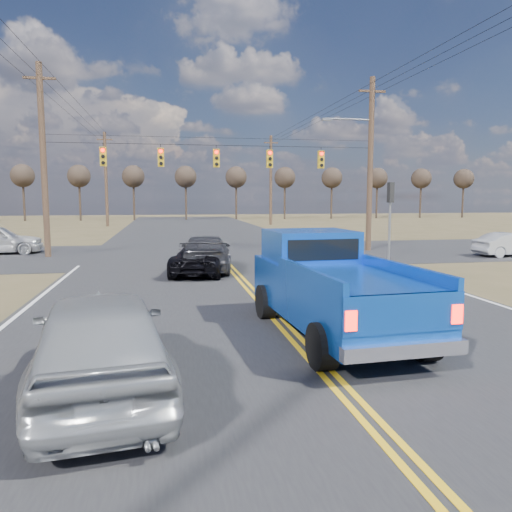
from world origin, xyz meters
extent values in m
plane|color=brown|center=(0.00, 0.00, 0.00)|extent=(160.00, 160.00, 0.00)
cube|color=#28282B|center=(0.00, 10.00, 0.00)|extent=(14.00, 120.00, 0.02)
cube|color=#28282B|center=(0.00, 18.00, 0.00)|extent=(120.00, 12.00, 0.02)
cylinder|color=#473323|center=(-9.00, 18.00, 5.00)|extent=(0.32, 0.32, 10.00)
cube|color=#473323|center=(-9.00, 18.00, 9.20)|extent=(1.60, 0.12, 0.12)
cylinder|color=#473323|center=(9.00, 18.00, 5.00)|extent=(0.32, 0.32, 10.00)
cube|color=#473323|center=(9.00, 18.00, 9.20)|extent=(1.60, 0.12, 0.12)
cylinder|color=black|center=(0.00, 18.00, 6.00)|extent=(18.00, 0.02, 0.02)
cylinder|color=black|center=(0.00, 18.00, 6.40)|extent=(18.00, 0.02, 0.02)
cube|color=#B28C14|center=(-6.00, 18.00, 5.30)|extent=(0.34, 0.24, 1.00)
cylinder|color=#FF0C05|center=(-6.00, 17.86, 5.63)|extent=(0.20, 0.06, 0.20)
cylinder|color=black|center=(-6.00, 17.86, 5.30)|extent=(0.20, 0.06, 0.20)
cylinder|color=black|center=(-6.00, 17.86, 4.97)|extent=(0.20, 0.06, 0.20)
cube|color=black|center=(-6.00, 17.83, 5.74)|extent=(0.24, 0.14, 0.03)
cube|color=#B28C14|center=(-3.00, 18.00, 5.30)|extent=(0.34, 0.24, 1.00)
cylinder|color=#FF0C05|center=(-3.00, 17.86, 5.63)|extent=(0.20, 0.06, 0.20)
cylinder|color=black|center=(-3.00, 17.86, 5.30)|extent=(0.20, 0.06, 0.20)
cylinder|color=black|center=(-3.00, 17.86, 4.97)|extent=(0.20, 0.06, 0.20)
cube|color=black|center=(-3.00, 17.83, 5.74)|extent=(0.24, 0.14, 0.03)
cube|color=#B28C14|center=(0.00, 18.00, 5.30)|extent=(0.34, 0.24, 1.00)
cylinder|color=#FF0C05|center=(0.00, 17.86, 5.63)|extent=(0.20, 0.06, 0.20)
cylinder|color=black|center=(0.00, 17.86, 5.30)|extent=(0.20, 0.06, 0.20)
cylinder|color=black|center=(0.00, 17.86, 4.97)|extent=(0.20, 0.06, 0.20)
cube|color=black|center=(0.00, 17.83, 5.74)|extent=(0.24, 0.14, 0.03)
cube|color=#B28C14|center=(3.00, 18.00, 5.30)|extent=(0.34, 0.24, 1.00)
cylinder|color=#FF0C05|center=(3.00, 17.86, 5.63)|extent=(0.20, 0.06, 0.20)
cylinder|color=black|center=(3.00, 17.86, 5.30)|extent=(0.20, 0.06, 0.20)
cylinder|color=black|center=(3.00, 17.86, 4.97)|extent=(0.20, 0.06, 0.20)
cube|color=black|center=(3.00, 17.83, 5.74)|extent=(0.24, 0.14, 0.03)
cube|color=#B28C14|center=(6.00, 18.00, 5.30)|extent=(0.34, 0.24, 1.00)
cylinder|color=#FF0C05|center=(6.00, 17.86, 5.63)|extent=(0.20, 0.06, 0.20)
cylinder|color=black|center=(6.00, 17.86, 5.30)|extent=(0.20, 0.06, 0.20)
cylinder|color=black|center=(6.00, 17.86, 4.97)|extent=(0.20, 0.06, 0.20)
cube|color=black|center=(6.00, 17.83, 5.74)|extent=(0.24, 0.14, 0.03)
cylinder|color=slate|center=(8.20, 13.50, 1.60)|extent=(0.12, 0.12, 3.20)
cube|color=black|center=(8.20, 13.50, 3.40)|extent=(0.24, 0.34, 1.00)
cylinder|color=slate|center=(7.60, 18.00, 7.60)|extent=(2.80, 0.10, 0.10)
cube|color=slate|center=(6.30, 18.00, 7.55)|extent=(0.55, 0.22, 0.14)
cylinder|color=#473323|center=(-9.00, 46.00, 5.00)|extent=(0.32, 0.32, 10.00)
cube|color=#473323|center=(-9.00, 46.00, 9.20)|extent=(1.60, 0.12, 0.12)
cylinder|color=#473323|center=(9.00, 46.00, 5.00)|extent=(0.32, 0.32, 10.00)
cube|color=#473323|center=(9.00, 46.00, 9.20)|extent=(1.60, 0.12, 0.12)
cylinder|color=black|center=(-9.70, 17.00, 9.30)|extent=(0.02, 58.00, 0.02)
cylinder|color=black|center=(-9.00, 17.00, 9.30)|extent=(0.02, 58.00, 0.02)
cylinder|color=black|center=(-8.30, 17.00, 9.30)|extent=(0.02, 58.00, 0.02)
cylinder|color=black|center=(8.30, 17.00, 9.30)|extent=(0.02, 58.00, 0.02)
cylinder|color=black|center=(9.00, 17.00, 9.30)|extent=(0.02, 58.00, 0.02)
cylinder|color=black|center=(9.70, 17.00, 9.30)|extent=(0.02, 58.00, 0.02)
cylinder|color=#33261C|center=(-21.00, 60.00, 2.75)|extent=(0.28, 0.28, 5.50)
sphere|color=#2D231C|center=(-21.00, 60.00, 5.90)|extent=(3.00, 3.00, 3.00)
cylinder|color=#33261C|center=(-14.00, 60.00, 2.75)|extent=(0.28, 0.28, 5.50)
sphere|color=#2D231C|center=(-14.00, 60.00, 5.90)|extent=(3.00, 3.00, 3.00)
cylinder|color=#33261C|center=(-7.00, 60.00, 2.75)|extent=(0.28, 0.28, 5.50)
sphere|color=#2D231C|center=(-7.00, 60.00, 5.90)|extent=(3.00, 3.00, 3.00)
cylinder|color=#33261C|center=(0.00, 60.00, 2.75)|extent=(0.28, 0.28, 5.50)
sphere|color=#2D231C|center=(0.00, 60.00, 5.90)|extent=(3.00, 3.00, 3.00)
cylinder|color=#33261C|center=(7.00, 60.00, 2.75)|extent=(0.28, 0.28, 5.50)
sphere|color=#2D231C|center=(7.00, 60.00, 5.90)|extent=(3.00, 3.00, 3.00)
cylinder|color=#33261C|center=(14.00, 60.00, 2.75)|extent=(0.28, 0.28, 5.50)
sphere|color=#2D231C|center=(14.00, 60.00, 5.90)|extent=(3.00, 3.00, 3.00)
cylinder|color=#33261C|center=(21.00, 60.00, 2.75)|extent=(0.28, 0.28, 5.50)
sphere|color=#2D231C|center=(21.00, 60.00, 5.90)|extent=(3.00, 3.00, 3.00)
cylinder|color=#33261C|center=(28.00, 60.00, 2.75)|extent=(0.28, 0.28, 5.50)
sphere|color=#2D231C|center=(28.00, 60.00, 5.90)|extent=(3.00, 3.00, 3.00)
cylinder|color=#33261C|center=(35.00, 60.00, 2.75)|extent=(0.28, 0.28, 5.50)
sphere|color=#2D231C|center=(35.00, 60.00, 5.90)|extent=(3.00, 3.00, 3.00)
cylinder|color=#33261C|center=(42.00, 60.00, 2.75)|extent=(0.28, 0.28, 5.50)
sphere|color=#2D231C|center=(42.00, 60.00, 5.90)|extent=(3.00, 3.00, 3.00)
cylinder|color=black|center=(-0.02, -1.24, 0.45)|extent=(0.42, 0.92, 0.90)
cylinder|color=black|center=(2.12, -1.11, 0.45)|extent=(0.42, 0.92, 0.90)
cylinder|color=black|center=(-0.27, 2.80, 0.45)|extent=(0.42, 0.92, 0.90)
cylinder|color=black|center=(1.86, 2.93, 0.45)|extent=(0.42, 0.92, 0.90)
cube|color=blue|center=(0.92, 0.85, 1.01)|extent=(2.63, 6.20, 1.13)
cube|color=blue|center=(0.82, 2.47, 1.94)|extent=(2.20, 2.04, 0.81)
cube|color=black|center=(0.88, 1.54, 1.94)|extent=(1.80, 0.18, 0.51)
cube|color=blue|center=(-0.07, -0.40, 1.69)|extent=(0.34, 3.71, 0.23)
cube|color=blue|center=(2.06, -0.27, 1.69)|extent=(0.34, 3.71, 0.23)
cube|color=blue|center=(1.11, -2.16, 1.24)|extent=(2.25, 0.23, 0.68)
cube|color=silver|center=(1.12, -2.24, 0.62)|extent=(2.31, 0.35, 0.25)
cube|color=#FF0C05|center=(0.13, -2.27, 1.18)|extent=(0.21, 0.08, 0.34)
cube|color=#FF0C05|center=(2.10, -2.15, 1.18)|extent=(0.21, 0.08, 0.34)
imported|color=#96999D|center=(-3.89, -1.70, 0.89)|extent=(2.78, 5.45, 1.78)
imported|color=black|center=(-1.55, 10.70, 0.61)|extent=(2.65, 4.62, 1.21)
imported|color=silver|center=(4.03, 14.83, 0.64)|extent=(1.62, 3.98, 1.29)
imported|color=#313136|center=(-1.16, 11.54, 0.76)|extent=(2.68, 5.46, 1.53)
imported|color=#B2B6BB|center=(15.36, 13.93, 0.64)|extent=(1.65, 3.98, 1.28)
camera|label=1|loc=(-2.82, -9.82, 3.20)|focal=35.00mm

